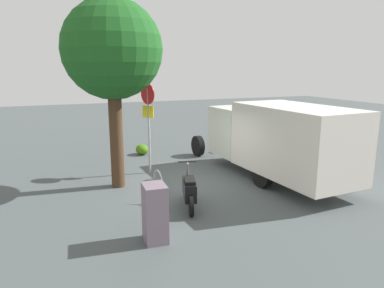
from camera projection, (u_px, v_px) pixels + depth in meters
name	position (u px, v px, depth m)	size (l,w,h in m)	color
ground_plane	(186.00, 186.00, 11.84)	(60.00, 60.00, 0.00)	#474F4F
box_truck_near	(275.00, 136.00, 12.33)	(7.86, 2.63, 2.68)	black
motorcycle	(189.00, 190.00, 9.88)	(1.76, 0.76, 1.20)	black
stop_sign	(148.00, 114.00, 12.84)	(0.71, 0.33, 3.34)	#9E9EA3
street_tree	(112.00, 51.00, 10.88)	(3.12, 3.12, 6.00)	#47301E
utility_cabinet	(155.00, 213.00, 7.93)	(0.63, 0.50, 1.34)	slate
bike_rack_hoop	(158.00, 182.00, 12.23)	(0.85, 0.85, 0.05)	#B7B7BC
shrub_near_sign	(142.00, 149.00, 16.05)	(0.69, 0.56, 0.47)	#407414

